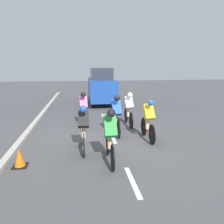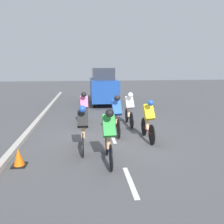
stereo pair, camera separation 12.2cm
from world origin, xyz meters
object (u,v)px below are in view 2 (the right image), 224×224
cyclist_white (129,108)px  cyclist_black (83,127)px  cyclist_pink (84,108)px  traffic_cone (19,158)px  cyclist_green (109,134)px  cyclist_yellow (148,119)px  support_car (103,86)px  cyclist_blue (117,114)px

cyclist_white → cyclist_black: bearing=53.1°
cyclist_white → cyclist_black: 3.29m
cyclist_pink → traffic_cone: bearing=65.3°
cyclist_green → cyclist_yellow: (-1.57, -1.65, -0.05)m
support_car → traffic_cone: (3.02, 9.26, -0.96)m
cyclist_blue → support_car: 6.98m
cyclist_white → cyclist_blue: cyclist_blue is taller
cyclist_yellow → cyclist_black: bearing=17.1°
cyclist_blue → traffic_cone: cyclist_blue is taller
traffic_cone → cyclist_white: bearing=-136.5°
cyclist_green → traffic_cone: bearing=-2.7°
cyclist_green → support_car: size_ratio=0.42×
cyclist_green → cyclist_pink: 3.94m
cyclist_yellow → traffic_cone: 4.26m
cyclist_blue → cyclist_black: cyclist_blue is taller
cyclist_yellow → cyclist_pink: (2.20, -2.24, 0.03)m
cyclist_green → cyclist_black: bearing=-54.2°
cyclist_blue → support_car: bearing=-90.7°
cyclist_black → cyclist_pink: bearing=-91.0°
traffic_cone → cyclist_pink: bearing=-114.7°
cyclist_yellow → cyclist_pink: 3.14m
cyclist_green → cyclist_black: 1.18m
support_car → cyclist_pink: bearing=76.8°
cyclist_pink → support_car: (-1.29, -5.49, 0.40)m
cyclist_green → cyclist_black: (0.69, -0.96, -0.04)m
cyclist_green → support_car: support_car is taller
cyclist_white → cyclist_black: (1.98, 2.63, -0.01)m
cyclist_blue → support_car: size_ratio=0.41×
cyclist_green → cyclist_white: (-1.29, -3.59, -0.03)m
cyclist_yellow → cyclist_black: 2.36m
support_car → traffic_cone: size_ratio=8.22×
cyclist_yellow → cyclist_white: (0.28, -1.94, 0.02)m
cyclist_white → cyclist_pink: (1.93, -0.30, 0.01)m
cyclist_white → cyclist_pink: bearing=-8.8°
cyclist_green → cyclist_black: cyclist_green is taller
traffic_cone → cyclist_yellow: bearing=-158.7°
cyclist_green → cyclist_pink: bearing=-80.7°
cyclist_pink → traffic_cone: 4.19m
cyclist_blue → cyclist_pink: (1.20, -1.49, -0.02)m
cyclist_blue → traffic_cone: bearing=37.9°
cyclist_blue → traffic_cone: 3.77m
cyclist_green → cyclist_yellow: bearing=-133.5°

